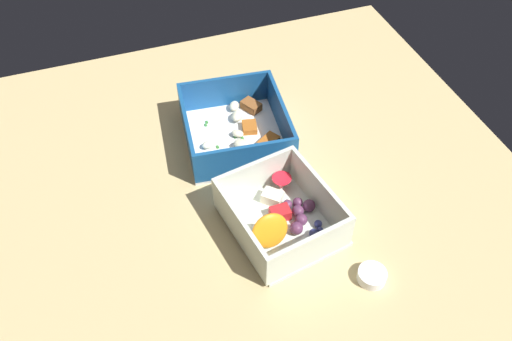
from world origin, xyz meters
TOP-DOWN VIEW (x-y plane):
  - table_surface at (0.00, 0.00)cm, footprint 80.00×80.00cm
  - pasta_container at (-9.82, -0.63)cm, footprint 18.81×17.69cm
  - fruit_bowl at (8.81, -0.28)cm, footprint 17.29×15.70cm
  - paper_cup_liner at (20.83, 7.74)cm, footprint 3.78×3.78cm

SIDE VIEW (x-z plane):
  - table_surface at x=0.00cm, z-range 0.00..2.00cm
  - paper_cup_liner at x=20.83cm, z-range 2.00..3.50cm
  - pasta_container at x=-9.82cm, z-range 0.82..7.16cm
  - fruit_bowl at x=8.81cm, z-range 1.03..7.38cm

